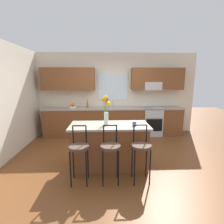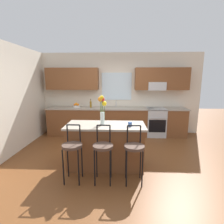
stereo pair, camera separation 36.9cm
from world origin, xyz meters
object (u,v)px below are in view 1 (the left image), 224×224
object	(u,v)px
oven_range	(152,121)
fruit_bowl_oranges	(73,106)
mug_ceramic	(134,124)
bar_stool_far	(141,148)
bar_stool_middle	(110,149)
bottle_olive_oil	(87,104)
flower_vase	(106,107)
kitchen_island	(109,145)
bar_stool_near	(79,149)

from	to	relation	value
oven_range	fruit_bowl_oranges	distance (m)	2.66
oven_range	mug_ceramic	xyz separation A→B (m)	(-0.98, -2.19, 0.51)
oven_range	bar_stool_far	xyz separation A→B (m)	(-0.92, -2.65, 0.18)
bar_stool_middle	bottle_olive_oil	xyz separation A→B (m)	(-0.66, 2.68, 0.40)
flower_vase	mug_ceramic	distance (m)	0.66
kitchen_island	bar_stool_middle	xyz separation A→B (m)	(0.00, -0.58, 0.17)
kitchen_island	oven_range	bearing A→B (deg)	54.66
mug_ceramic	oven_range	bearing A→B (deg)	66.04
kitchen_island	flower_vase	size ratio (longest dim) A/B	2.70
mug_ceramic	fruit_bowl_oranges	distance (m)	2.76
bottle_olive_oil	bar_stool_middle	bearing A→B (deg)	-76.12
oven_range	bottle_olive_oil	size ratio (longest dim) A/B	3.24
bar_stool_far	bar_stool_near	bearing A→B (deg)	180.00
oven_range	bar_stool_middle	world-z (taller)	bar_stool_middle
mug_ceramic	fruit_bowl_oranges	size ratio (longest dim) A/B	0.38
bar_stool_far	oven_range	bearing A→B (deg)	70.82
kitchen_island	mug_ceramic	distance (m)	0.72
bar_stool_middle	bar_stool_far	distance (m)	0.55
kitchen_island	bottle_olive_oil	world-z (taller)	bottle_olive_oil
oven_range	fruit_bowl_oranges	bearing A→B (deg)	179.36
bar_stool_near	bottle_olive_oil	bearing A→B (deg)	92.38
bar_stool_middle	mug_ceramic	distance (m)	0.75
kitchen_island	bar_stool_far	size ratio (longest dim) A/B	1.57
bar_stool_far	flower_vase	xyz separation A→B (m)	(-0.62, 0.60, 0.64)
oven_range	bar_stool_middle	xyz separation A→B (m)	(-1.47, -2.65, 0.18)
bar_stool_middle	flower_vase	size ratio (longest dim) A/B	1.72
bar_stool_middle	fruit_bowl_oranges	xyz separation A→B (m)	(-1.14, 2.68, 0.34)
bar_stool_far	mug_ceramic	size ratio (longest dim) A/B	11.58
bottle_olive_oil	flower_vase	bearing A→B (deg)	-74.06
bar_stool_far	fruit_bowl_oranges	xyz separation A→B (m)	(-1.69, 2.68, 0.34)
bar_stool_middle	mug_ceramic	xyz separation A→B (m)	(0.50, 0.46, 0.33)
bar_stool_middle	kitchen_island	bearing A→B (deg)	90.00
bar_stool_near	bar_stool_far	distance (m)	1.10
oven_range	kitchen_island	size ratio (longest dim) A/B	0.56
oven_range	bottle_olive_oil	xyz separation A→B (m)	(-2.13, 0.02, 0.57)
bar_stool_middle	fruit_bowl_oranges	world-z (taller)	fruit_bowl_oranges
kitchen_island	fruit_bowl_oranges	xyz separation A→B (m)	(-1.14, 2.11, 0.51)
kitchen_island	bottle_olive_oil	size ratio (longest dim) A/B	5.74
kitchen_island	flower_vase	distance (m)	0.82
bar_stool_middle	bar_stool_far	bearing A→B (deg)	0.00
oven_range	bar_stool_middle	distance (m)	3.04
kitchen_island	bar_stool_middle	distance (m)	0.60
bar_stool_middle	flower_vase	world-z (taller)	flower_vase
flower_vase	fruit_bowl_oranges	bearing A→B (deg)	117.22
bar_stool_far	flower_vase	distance (m)	1.07
kitchen_island	mug_ceramic	bearing A→B (deg)	-13.31
fruit_bowl_oranges	bottle_olive_oil	xyz separation A→B (m)	(0.48, -0.00, 0.06)
bar_stool_near	fruit_bowl_oranges	size ratio (longest dim) A/B	4.34
flower_vase	fruit_bowl_oranges	distance (m)	2.36
bar_stool_middle	mug_ceramic	bearing A→B (deg)	42.62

